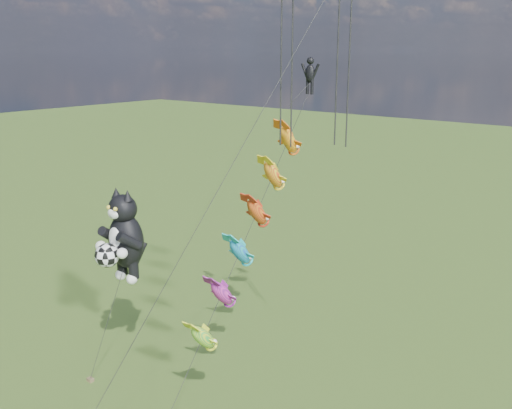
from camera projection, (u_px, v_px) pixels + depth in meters
The scene contains 3 objects.
cat_kite_rig at pixel (122, 236), 34.67m from camera, with size 2.72×4.28×11.86m.
fish_windsock_rig at pixel (248, 232), 32.94m from camera, with size 2.01×15.90×17.22m.
parafoil_rig at pixel (306, 70), 28.34m from camera, with size 5.91×16.90×24.39m.
Camera 1 is at (33.46, -12.56, 19.84)m, focal length 40.00 mm.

